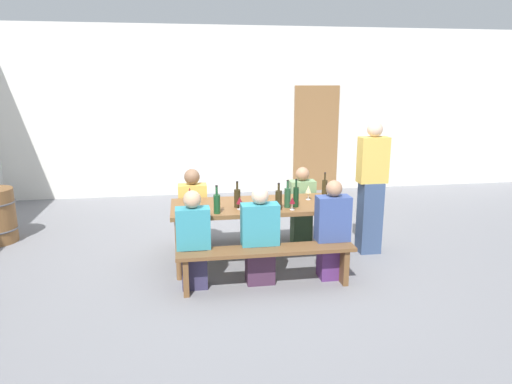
{
  "coord_description": "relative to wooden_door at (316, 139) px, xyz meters",
  "views": [
    {
      "loc": [
        -0.85,
        -5.31,
        2.21
      ],
      "look_at": [
        0.0,
        0.0,
        0.9
      ],
      "focal_mm": 32.36,
      "sensor_mm": 36.0,
      "label": 1
    }
  ],
  "objects": [
    {
      "name": "wooden_door",
      "position": [
        0.0,
        0.0,
        0.0
      ],
      "size": [
        0.9,
        0.06,
        2.1
      ],
      "primitive_type": "cube",
      "color": "olive",
      "rests_on": "ground"
    },
    {
      "name": "seated_guest_near_1",
      "position": [
        -1.84,
        -4.21,
        -0.54
      ],
      "size": [
        0.41,
        0.24,
        1.09
      ],
      "rotation": [
        0.0,
        0.0,
        1.57
      ],
      "color": "#43273F",
      "rests_on": "ground"
    },
    {
      "name": "bench_far",
      "position": [
        -1.8,
        -2.91,
        -0.7
      ],
      "size": [
        1.93,
        0.3,
        0.45
      ],
      "color": "brown",
      "rests_on": "ground"
    },
    {
      "name": "wine_glass_0",
      "position": [
        -2.58,
        -3.34,
        -0.19
      ],
      "size": [
        0.06,
        0.06,
        0.17
      ],
      "color": "silver",
      "rests_on": "tasting_table"
    },
    {
      "name": "wine_bottle_1",
      "position": [
        -0.89,
        -3.48,
        -0.18
      ],
      "size": [
        0.07,
        0.07,
        0.33
      ],
      "color": "#332814",
      "rests_on": "tasting_table"
    },
    {
      "name": "wine_bottle_3",
      "position": [
        -2.29,
        -3.95,
        -0.18
      ],
      "size": [
        0.08,
        0.08,
        0.32
      ],
      "color": "#194723",
      "rests_on": "tasting_table"
    },
    {
      "name": "standing_host",
      "position": [
        -0.28,
        -3.5,
        -0.22
      ],
      "size": [
        0.36,
        0.24,
        1.71
      ],
      "rotation": [
        0.0,
        0.0,
        3.14
      ],
      "color": "#384C71",
      "rests_on": "ground"
    },
    {
      "name": "back_wall",
      "position": [
        -1.8,
        0.14,
        0.55
      ],
      "size": [
        14.0,
        0.2,
        3.2
      ],
      "primitive_type": "cube",
      "color": "silver",
      "rests_on": "ground"
    },
    {
      "name": "wine_bottle_0",
      "position": [
        -1.58,
        -3.91,
        -0.18
      ],
      "size": [
        0.08,
        0.08,
        0.31
      ],
      "color": "#332814",
      "rests_on": "tasting_table"
    },
    {
      "name": "wine_bottle_2",
      "position": [
        -2.04,
        -3.73,
        -0.18
      ],
      "size": [
        0.08,
        0.08,
        0.31
      ],
      "color": "#332814",
      "rests_on": "tasting_table"
    },
    {
      "name": "wine_bottle_5",
      "position": [
        -1.35,
        -3.83,
        -0.17
      ],
      "size": [
        0.07,
        0.07,
        0.34
      ],
      "color": "#143319",
      "rests_on": "tasting_table"
    },
    {
      "name": "seated_guest_far_1",
      "position": [
        -1.07,
        -3.06,
        -0.54
      ],
      "size": [
        0.35,
        0.24,
        1.08
      ],
      "rotation": [
        0.0,
        0.0,
        -1.57
      ],
      "color": "#385535",
      "rests_on": "ground"
    },
    {
      "name": "seated_guest_near_0",
      "position": [
        -2.57,
        -4.21,
        -0.54
      ],
      "size": [
        0.36,
        0.24,
        1.08
      ],
      "rotation": [
        0.0,
        0.0,
        1.57
      ],
      "color": "#342F50",
      "rests_on": "ground"
    },
    {
      "name": "seated_guest_far_0",
      "position": [
        -2.54,
        -3.06,
        -0.53
      ],
      "size": [
        0.37,
        0.24,
        1.09
      ],
      "rotation": [
        0.0,
        0.0,
        -1.57
      ],
      "color": "#2C4335",
      "rests_on": "ground"
    },
    {
      "name": "seated_guest_near_2",
      "position": [
        -1.02,
        -4.21,
        -0.51
      ],
      "size": [
        0.37,
        0.24,
        1.14
      ],
      "rotation": [
        0.0,
        0.0,
        1.57
      ],
      "color": "#542B69",
      "rests_on": "ground"
    },
    {
      "name": "wine_bottle_4",
      "position": [
        -1.46,
        -3.83,
        -0.18
      ],
      "size": [
        0.07,
        0.07,
        0.33
      ],
      "color": "#234C2D",
      "rests_on": "tasting_table"
    },
    {
      "name": "wine_glass_2",
      "position": [
        -1.12,
        -3.53,
        -0.17
      ],
      "size": [
        0.08,
        0.08,
        0.18
      ],
      "color": "silver",
      "rests_on": "tasting_table"
    },
    {
      "name": "bench_near",
      "position": [
        -1.8,
        -4.36,
        -0.7
      ],
      "size": [
        1.93,
        0.3,
        0.45
      ],
      "color": "brown",
      "rests_on": "ground"
    },
    {
      "name": "ground_plane",
      "position": [
        -1.8,
        -3.63,
        -1.05
      ],
      "size": [
        24.0,
        24.0,
        0.0
      ],
      "primitive_type": "plane",
      "color": "slate"
    },
    {
      "name": "tasting_table",
      "position": [
        -1.8,
        -3.63,
        -0.38
      ],
      "size": [
        2.03,
        0.85,
        0.75
      ],
      "color": "brown",
      "rests_on": "ground"
    },
    {
      "name": "wine_glass_3",
      "position": [
        -1.42,
        -3.95,
        -0.19
      ],
      "size": [
        0.07,
        0.07,
        0.15
      ],
      "color": "silver",
      "rests_on": "tasting_table"
    },
    {
      "name": "wine_glass_1",
      "position": [
        -2.02,
        -3.83,
        -0.2
      ],
      "size": [
        0.08,
        0.08,
        0.15
      ],
      "color": "silver",
      "rests_on": "tasting_table"
    }
  ]
}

